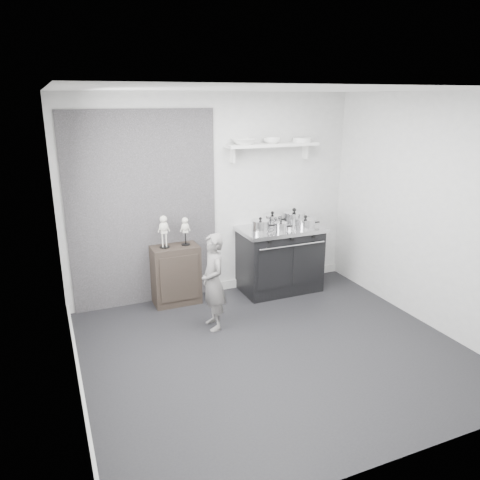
# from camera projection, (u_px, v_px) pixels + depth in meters

# --- Properties ---
(ground) EXTENTS (4.00, 4.00, 0.00)m
(ground) POSITION_uv_depth(u_px,v_px,m) (272.00, 350.00, 5.08)
(ground) COLOR black
(ground) RESTS_ON ground
(room_shell) EXTENTS (4.02, 3.62, 2.71)m
(room_shell) POSITION_uv_depth(u_px,v_px,m) (261.00, 200.00, 4.69)
(room_shell) COLOR #B6B6B4
(room_shell) RESTS_ON ground
(wall_shelf) EXTENTS (1.30, 0.26, 0.24)m
(wall_shelf) POSITION_uv_depth(u_px,v_px,m) (272.00, 146.00, 6.26)
(wall_shelf) COLOR white
(wall_shelf) RESTS_ON room_shell
(stove) EXTENTS (1.14, 0.71, 0.92)m
(stove) POSITION_uv_depth(u_px,v_px,m) (280.00, 259.00, 6.56)
(stove) COLOR black
(stove) RESTS_ON ground
(side_cabinet) EXTENTS (0.61, 0.35, 0.79)m
(side_cabinet) POSITION_uv_depth(u_px,v_px,m) (176.00, 275.00, 6.15)
(side_cabinet) COLOR black
(side_cabinet) RESTS_ON ground
(child) EXTENTS (0.28, 0.42, 1.16)m
(child) POSITION_uv_depth(u_px,v_px,m) (213.00, 282.00, 5.42)
(child) COLOR slate
(child) RESTS_ON ground
(pot_front_left) EXTENTS (0.32, 0.24, 0.20)m
(pot_front_left) POSITION_uv_depth(u_px,v_px,m) (260.00, 226.00, 6.17)
(pot_front_left) COLOR silver
(pot_front_left) RESTS_ON stove
(pot_back_left) EXTENTS (0.35, 0.27, 0.20)m
(pot_back_left) POSITION_uv_depth(u_px,v_px,m) (272.00, 220.00, 6.49)
(pot_back_left) COLOR silver
(pot_back_left) RESTS_ON stove
(pot_back_right) EXTENTS (0.41, 0.32, 0.23)m
(pot_back_right) POSITION_uv_depth(u_px,v_px,m) (294.00, 218.00, 6.59)
(pot_back_right) COLOR silver
(pot_back_right) RESTS_ON stove
(pot_front_right) EXTENTS (0.36, 0.27, 0.18)m
(pot_front_right) POSITION_uv_depth(u_px,v_px,m) (305.00, 223.00, 6.39)
(pot_front_right) COLOR silver
(pot_front_right) RESTS_ON stove
(pot_front_center) EXTENTS (0.26, 0.17, 0.15)m
(pot_front_center) POSITION_uv_depth(u_px,v_px,m) (281.00, 227.00, 6.23)
(pot_front_center) COLOR silver
(pot_front_center) RESTS_ON stove
(skeleton_full) EXTENTS (0.14, 0.09, 0.49)m
(skeleton_full) POSITION_uv_depth(u_px,v_px,m) (164.00, 229.00, 5.91)
(skeleton_full) COLOR beige
(skeleton_full) RESTS_ON side_cabinet
(skeleton_torso) EXTENTS (0.12, 0.08, 0.43)m
(skeleton_torso) POSITION_uv_depth(u_px,v_px,m) (185.00, 229.00, 6.03)
(skeleton_torso) COLOR beige
(skeleton_torso) RESTS_ON side_cabinet
(bowl_large) EXTENTS (0.31, 0.31, 0.08)m
(bowl_large) POSITION_uv_depth(u_px,v_px,m) (244.00, 141.00, 6.08)
(bowl_large) COLOR white
(bowl_large) RESTS_ON wall_shelf
(bowl_small) EXTENTS (0.23, 0.23, 0.07)m
(bowl_small) POSITION_uv_depth(u_px,v_px,m) (272.00, 141.00, 6.23)
(bowl_small) COLOR white
(bowl_small) RESTS_ON wall_shelf
(plate_stack) EXTENTS (0.26, 0.26, 0.06)m
(plate_stack) POSITION_uv_depth(u_px,v_px,m) (302.00, 140.00, 6.41)
(plate_stack) COLOR white
(plate_stack) RESTS_ON wall_shelf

